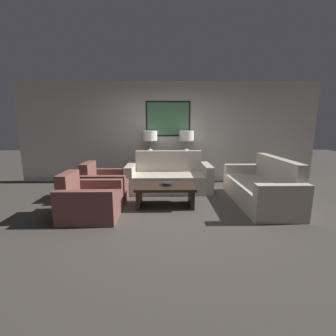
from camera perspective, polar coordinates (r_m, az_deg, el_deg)
name	(u,v)px	position (r m, az deg, el deg)	size (l,w,h in m)	color
ground_plane	(170,213)	(4.10, 0.59, -11.34)	(20.00, 20.00, 0.00)	#3D3833
back_wall	(168,133)	(6.15, 0.01, 8.91)	(8.00, 0.12, 2.65)	beige
console_table	(168,170)	(5.99, 0.06, -0.45)	(1.47, 0.40, 0.73)	#332319
table_lamp_left	(150,138)	(5.89, -4.60, 7.60)	(0.38, 0.38, 0.66)	silver
table_lamp_right	(186,138)	(5.91, 4.70, 7.61)	(0.38, 0.38, 0.66)	silver
couch_by_back_wall	(169,178)	(5.38, 0.18, -2.48)	(1.98, 0.88, 0.92)	#ADA393
couch_by_side	(261,188)	(4.86, 22.56, -4.83)	(0.88, 1.98, 0.92)	#ADA393
coffee_table	(165,191)	(4.33, -0.70, -5.82)	(1.13, 0.64, 0.42)	black
decorative_bowl	(168,184)	(4.30, 0.04, -4.00)	(0.21, 0.21, 0.06)	#232328
armchair_near_back_wall	(105,186)	(4.99, -15.74, -4.36)	(0.92, 0.86, 0.77)	brown
armchair_near_camera	(90,202)	(4.07, -19.30, -8.07)	(0.92, 0.86, 0.77)	brown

